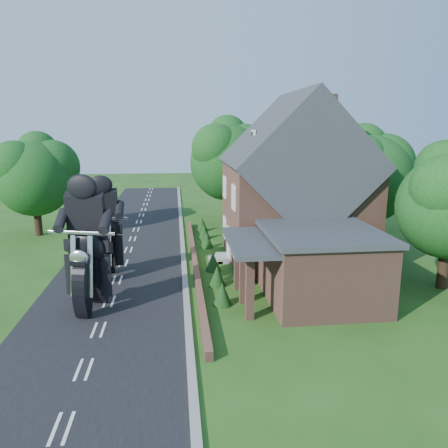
{
  "coord_description": "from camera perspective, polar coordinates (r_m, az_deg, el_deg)",
  "views": [
    {
      "loc": [
        3.27,
        -19.9,
        8.07
      ],
      "look_at": [
        5.91,
        3.78,
        2.8
      ],
      "focal_mm": 35.0,
      "sensor_mm": 36.0,
      "label": 1
    }
  ],
  "objects": [
    {
      "name": "shrub_d",
      "position": [
        29.93,
        -2.27,
        -2.09
      ],
      "size": [
        0.9,
        0.9,
        1.1
      ],
      "primitive_type": "cone",
      "color": "black",
      "rests_on": "ground"
    },
    {
      "name": "shrub_b",
      "position": [
        22.77,
        -0.89,
        -6.81
      ],
      "size": [
        0.9,
        0.9,
        1.1
      ],
      "primitive_type": "cone",
      "color": "black",
      "rests_on": "ground"
    },
    {
      "name": "tree_far_road",
      "position": [
        35.63,
        -23.0,
        6.29
      ],
      "size": [
        6.08,
        5.6,
        7.84
      ],
      "color": "black",
      "rests_on": "ground"
    },
    {
      "name": "kerb",
      "position": [
        21.45,
        -4.95,
        -9.5
      ],
      "size": [
        0.3,
        80.0,
        0.12
      ],
      "primitive_type": "cube",
      "color": "gray",
      "rests_on": "ground"
    },
    {
      "name": "shrub_e",
      "position": [
        32.35,
        -2.59,
        -0.98
      ],
      "size": [
        0.9,
        0.9,
        1.1
      ],
      "primitive_type": "cone",
      "color": "black",
      "rests_on": "ground"
    },
    {
      "name": "motorcycle_lead",
      "position": [
        20.59,
        -16.94,
        -8.4
      ],
      "size": [
        0.97,
        2.05,
        1.85
      ],
      "primitive_type": null,
      "rotation": [
        0.0,
        0.0,
        2.89
      ],
      "color": "black",
      "rests_on": "ground"
    },
    {
      "name": "tree_house_right",
      "position": [
        31.63,
        18.82,
        6.58
      ],
      "size": [
        6.51,
        6.0,
        8.4
      ],
      "color": "black",
      "rests_on": "ground"
    },
    {
      "name": "tree_behind_left",
      "position": [
        37.42,
        1.17,
        8.89
      ],
      "size": [
        6.94,
        6.4,
        9.16
      ],
      "color": "black",
      "rests_on": "ground"
    },
    {
      "name": "shrub_f",
      "position": [
        34.78,
        -2.87,
        -0.03
      ],
      "size": [
        0.9,
        0.9,
        1.1
      ],
      "primitive_type": "cone",
      "color": "black",
      "rests_on": "ground"
    },
    {
      "name": "tree_behind_house",
      "position": [
        37.7,
        10.61,
        9.47
      ],
      "size": [
        7.81,
        7.2,
        10.08
      ],
      "color": "black",
      "rests_on": "ground"
    },
    {
      "name": "shrub_c",
      "position": [
        25.13,
        -1.44,
        -4.94
      ],
      "size": [
        0.9,
        0.9,
        1.1
      ],
      "primitive_type": "cone",
      "color": "black",
      "rests_on": "ground"
    },
    {
      "name": "shrub_a",
      "position": [
        20.44,
        -0.21,
        -9.12
      ],
      "size": [
        0.9,
        0.9,
        1.1
      ],
      "primitive_type": "cone",
      "color": "black",
      "rests_on": "ground"
    },
    {
      "name": "road",
      "position": [
        21.71,
        -14.76,
        -9.75
      ],
      "size": [
        7.0,
        80.0,
        0.02
      ],
      "primitive_type": "cube",
      "color": "black",
      "rests_on": "ground"
    },
    {
      "name": "annex",
      "position": [
        21.17,
        12.17,
        -5.15
      ],
      "size": [
        7.05,
        5.94,
        3.44
      ],
      "color": "brown",
      "rests_on": "ground"
    },
    {
      "name": "motorcycle_follow",
      "position": [
        24.78,
        -15.13,
        -4.92
      ],
      "size": [
        0.53,
        1.83,
        1.69
      ],
      "primitive_type": null,
      "rotation": [
        0.0,
        0.0,
        3.1
      ],
      "color": "black",
      "rests_on": "ground"
    },
    {
      "name": "ground",
      "position": [
        21.72,
        -14.76,
        -9.78
      ],
      "size": [
        120.0,
        120.0,
        0.0
      ],
      "primitive_type": "plane",
      "color": "#214B15",
      "rests_on": "ground"
    },
    {
      "name": "house",
      "position": [
        27.14,
        9.16,
        4.42
      ],
      "size": [
        9.54,
        8.64,
        10.24
      ],
      "color": "brown",
      "rests_on": "ground"
    },
    {
      "name": "garden_wall",
      "position": [
        26.13,
        -3.82,
        -5.08
      ],
      "size": [
        0.3,
        22.0,
        0.4
      ],
      "primitive_type": "cube",
      "color": "brown",
      "rests_on": "ground"
    }
  ]
}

